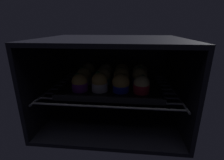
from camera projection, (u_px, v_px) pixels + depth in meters
oven_cavity at (113, 77)px, 77.10cm from camera, size 59.00×47.00×37.00cm
oven_rack at (112, 87)px, 74.16cm from camera, size 54.80×42.00×0.80cm
baking_tray at (112, 85)px, 73.46cm from camera, size 41.10×32.77×2.20cm
muffin_row0_col0 at (80, 83)px, 65.38cm from camera, size 6.48×6.48×7.38cm
muffin_row0_col1 at (100, 82)px, 65.03cm from camera, size 6.48×6.48×8.14cm
muffin_row0_col2 at (121, 84)px, 64.33cm from camera, size 7.01×7.01×7.51cm
muffin_row0_col3 at (142, 85)px, 63.35cm from camera, size 6.48×6.48×7.27cm
muffin_row1_col0 at (84, 76)px, 73.62cm from camera, size 6.67×6.67×7.70cm
muffin_row1_col1 at (103, 77)px, 72.95cm from camera, size 6.88×6.88×7.52cm
muffin_row1_col2 at (121, 77)px, 72.07cm from camera, size 7.09×7.09×7.98cm
muffin_row1_col3 at (140, 77)px, 71.12cm from camera, size 6.63×6.63×8.47cm
muffin_row2_col0 at (89, 71)px, 81.50cm from camera, size 6.48×6.48×7.62cm
muffin_row2_col1 at (106, 72)px, 80.52cm from camera, size 6.78×6.78×7.52cm
muffin_row2_col2 at (122, 72)px, 79.67cm from camera, size 6.64×6.64×7.72cm
muffin_row2_col3 at (140, 73)px, 78.80cm from camera, size 6.90×6.90×7.79cm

